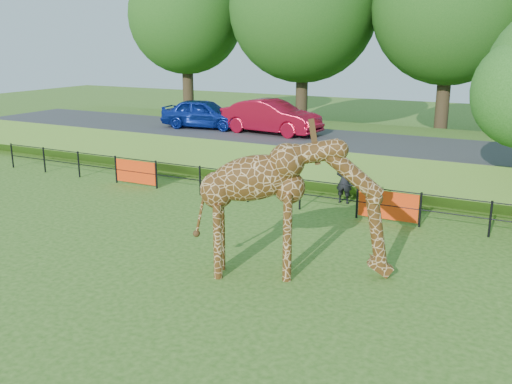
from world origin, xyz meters
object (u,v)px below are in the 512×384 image
at_px(giraffe, 294,209).
at_px(visitor, 344,181).
at_px(car_red, 271,117).
at_px(car_blue, 204,114).

distance_m(giraffe, visitor, 6.79).
bearing_deg(car_red, visitor, -126.32).
distance_m(car_blue, visitor, 9.93).
bearing_deg(car_blue, car_red, -96.64).
height_order(giraffe, car_red, giraffe).
relative_size(giraffe, visitor, 3.02).
height_order(car_blue, car_red, car_red).
relative_size(car_blue, visitor, 2.60).
xyz_separation_m(car_red, visitor, (5.14, -4.62, -1.39)).
distance_m(car_red, visitor, 7.05).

